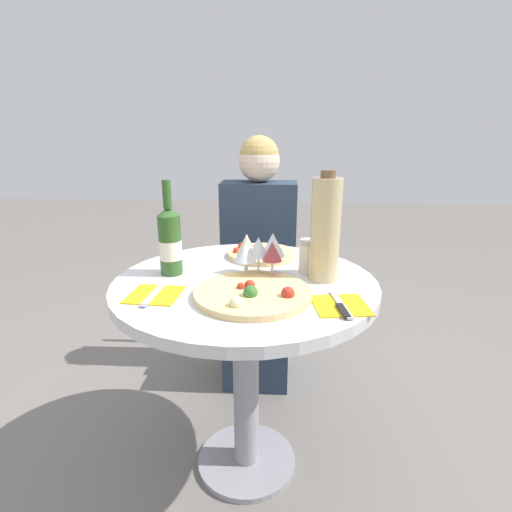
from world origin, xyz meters
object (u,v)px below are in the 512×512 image
Objects in this scene: dining_table at (245,319)px; chair_behind_diner at (260,281)px; seated_diner at (258,271)px; pizza_large at (253,293)px; tall_carafe at (325,229)px; wine_bottle at (170,241)px.

dining_table is 0.97× the size of chair_behind_diner.
chair_behind_diner is at bearing -90.00° from seated_diner.
chair_behind_diner is at bearing 89.79° from dining_table.
tall_carafe reaches higher than pizza_large.
pizza_large is at bearing 92.48° from seated_diner.
seated_diner is (-0.00, -0.13, 0.11)m from chair_behind_diner.
seated_diner reaches higher than wine_bottle.
seated_diner is 3.40× the size of tall_carafe.
dining_table is at bearing -175.54° from tall_carafe.
pizza_large is at bearing -143.24° from tall_carafe.
pizza_large is 1.10× the size of wine_bottle.
chair_behind_diner is 0.74× the size of seated_diner.
tall_carafe is (0.26, 0.02, 0.32)m from dining_table.
tall_carafe is at bearing 108.18° from chair_behind_diner.
chair_behind_diner is 1.00m from pizza_large.
tall_carafe is at bearing -2.30° from wine_bottle.
dining_table is at bearing -8.99° from wine_bottle.
wine_bottle is 0.52m from tall_carafe.
pizza_large is (0.04, -0.81, 0.22)m from seated_diner.
tall_carafe is at bearing 36.76° from pizza_large.
tall_carafe is (0.26, -0.78, 0.49)m from chair_behind_diner.
dining_table is at bearing 104.71° from pizza_large.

